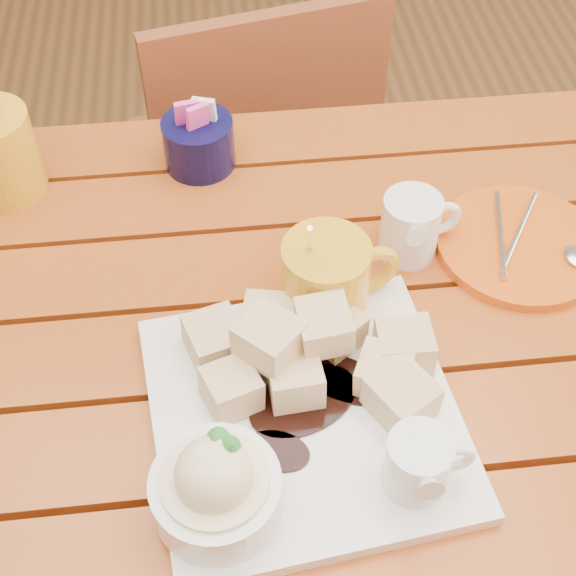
{
  "coord_description": "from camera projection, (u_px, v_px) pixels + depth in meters",
  "views": [
    {
      "loc": [
        -0.04,
        -0.51,
        1.44
      ],
      "look_at": [
        0.02,
        0.01,
        0.82
      ],
      "focal_mm": 50.0,
      "sensor_mm": 36.0,
      "label": 1
    }
  ],
  "objects": [
    {
      "name": "table",
      "position": [
        274.0,
        396.0,
        0.94
      ],
      "size": [
        1.2,
        0.79,
        0.75
      ],
      "color": "#933513",
      "rests_on": "ground"
    },
    {
      "name": "dessert_plate",
      "position": [
        290.0,
        419.0,
        0.75
      ],
      "size": [
        0.33,
        0.33,
        0.12
      ],
      "rotation": [
        0.0,
        0.0,
        0.12
      ],
      "color": "white",
      "rests_on": "table"
    },
    {
      "name": "coffee_mug_right",
      "position": [
        328.0,
        281.0,
        0.84
      ],
      "size": [
        0.13,
        0.09,
        0.15
      ],
      "rotation": [
        0.0,
        0.0,
        0.23
      ],
      "color": "gold",
      "rests_on": "table"
    },
    {
      "name": "cream_pitcher",
      "position": [
        412.0,
        226.0,
        0.91
      ],
      "size": [
        0.1,
        0.08,
        0.08
      ],
      "rotation": [
        0.0,
        0.0,
        0.19
      ],
      "color": "white",
      "rests_on": "table"
    },
    {
      "name": "sugar_caddy",
      "position": [
        199.0,
        142.0,
        1.02
      ],
      "size": [
        0.09,
        0.09,
        0.1
      ],
      "color": "black",
      "rests_on": "table"
    },
    {
      "name": "orange_saucer",
      "position": [
        521.0,
        245.0,
        0.94
      ],
      "size": [
        0.2,
        0.2,
        0.02
      ],
      "rotation": [
        0.0,
        0.0,
        -0.42
      ],
      "color": "#D35512",
      "rests_on": "table"
    },
    {
      "name": "chair_far",
      "position": [
        255.0,
        163.0,
        1.49
      ],
      "size": [
        0.46,
        0.46,
        0.82
      ],
      "rotation": [
        0.0,
        0.0,
        3.36
      ],
      "color": "brown",
      "rests_on": "ground"
    }
  ]
}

